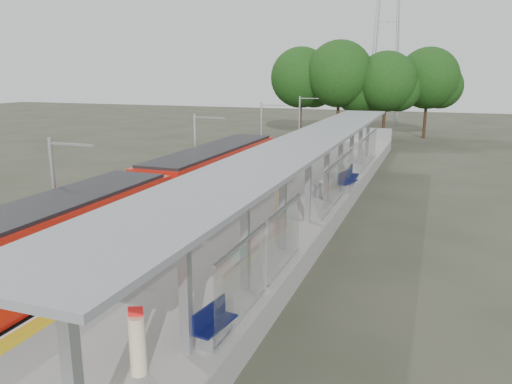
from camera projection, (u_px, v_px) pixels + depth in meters
trackbed at (230, 198)px, 31.26m from camera, size 3.00×70.00×0.24m
platform at (299, 198)px, 29.67m from camera, size 6.00×50.00×1.00m
tactile_strip at (259, 187)px, 30.40m from camera, size 0.60×50.00×0.02m
end_fence at (362, 133)px, 52.20m from camera, size 6.00×0.10×1.20m
train at (149, 204)px, 22.35m from camera, size 2.74×27.60×3.62m
canopy at (312, 147)px, 24.78m from camera, size 3.27×38.00×3.66m
tree_cluster at (361, 79)px, 58.59m from camera, size 21.80×12.16×11.51m
catenary_masts at (197, 155)px, 30.26m from camera, size 2.08×48.16×5.40m
bench_near at (214, 322)px, 12.90m from camera, size 0.65×1.50×0.99m
bench_mid at (352, 174)px, 31.14m from camera, size 0.53×1.65×1.12m
bench_far at (346, 180)px, 29.33m from camera, size 0.91×1.79×1.17m
info_pillar_near at (138, 345)px, 11.39m from camera, size 0.38×0.38×1.69m
info_pillar_far at (279, 198)px, 24.52m from camera, size 0.40×0.40×1.77m
litter_bin at (318, 191)px, 27.69m from camera, size 0.49×0.49×0.82m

